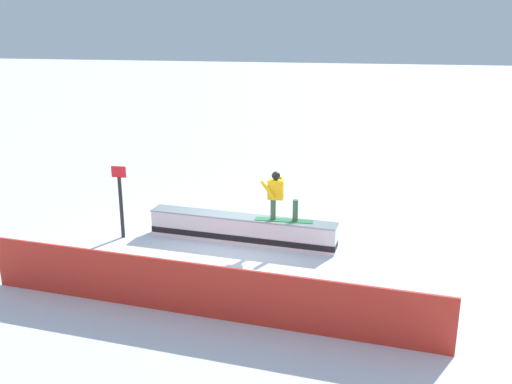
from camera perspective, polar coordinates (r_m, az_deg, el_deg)
ground_plane at (r=15.53m, az=-1.39°, el=-4.92°), size 120.00×120.00×0.00m
grind_box at (r=15.41m, az=-1.40°, el=-3.79°), size 5.12×1.17×0.72m
snowboarder at (r=14.76m, az=2.20°, el=-0.24°), size 1.51×0.42×1.31m
safety_fence at (r=11.70m, az=-5.43°, el=-9.67°), size 9.64×1.24×1.15m
trail_marker at (r=15.89m, az=-13.24°, el=-0.77°), size 0.40×0.10×2.00m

